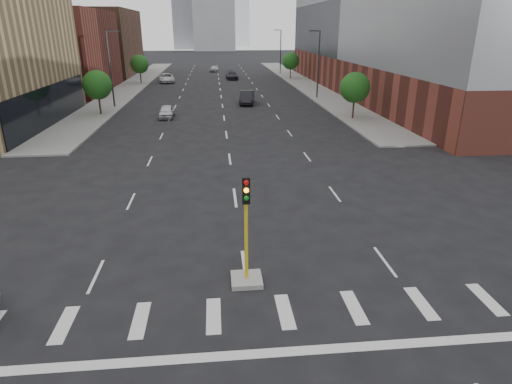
{
  "coord_description": "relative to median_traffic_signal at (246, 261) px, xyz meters",
  "views": [
    {
      "loc": [
        -1.02,
        -5.37,
        9.3
      ],
      "look_at": [
        0.69,
        12.29,
        2.5
      ],
      "focal_mm": 30.0,
      "sensor_mm": 36.0,
      "label": 1
    }
  ],
  "objects": [
    {
      "name": "sidewalk_left_far",
      "position": [
        -15.0,
        65.03,
        -0.9
      ],
      "size": [
        5.0,
        92.0,
        0.15
      ],
      "primitive_type": "cube",
      "color": "gray",
      "rests_on": "ground"
    },
    {
      "name": "sidewalk_right_far",
      "position": [
        15.0,
        65.03,
        -0.9
      ],
      "size": [
        5.0,
        92.0,
        0.15
      ],
      "primitive_type": "cube",
      "color": "gray",
      "rests_on": "ground"
    },
    {
      "name": "building_left_far_a",
      "position": [
        -27.5,
        57.03,
        5.03
      ],
      "size": [
        20.0,
        22.0,
        12.0
      ],
      "primitive_type": "cube",
      "color": "brown",
      "rests_on": "ground"
    },
    {
      "name": "building_left_far_b",
      "position": [
        -27.5,
        83.03,
        5.53
      ],
      "size": [
        20.0,
        24.0,
        13.0
      ],
      "primitive_type": "cube",
      "color": "brown",
      "rests_on": "ground"
    },
    {
      "name": "building_right_main",
      "position": [
        29.5,
        51.03,
        10.03
      ],
      "size": [
        24.0,
        70.0,
        22.0
      ],
      "color": "brown",
      "rests_on": "ground"
    },
    {
      "name": "median_traffic_signal",
      "position": [
        0.0,
        0.0,
        0.0
      ],
      "size": [
        1.2,
        1.2,
        4.4
      ],
      "color": "#999993",
      "rests_on": "ground"
    },
    {
      "name": "streetlight_right_a",
      "position": [
        13.41,
        46.03,
        4.04
      ],
      "size": [
        1.6,
        0.22,
        9.07
      ],
      "color": "#2D2D30",
      "rests_on": "ground"
    },
    {
      "name": "streetlight_right_b",
      "position": [
        13.41,
        81.03,
        4.04
      ],
      "size": [
        1.6,
        0.22,
        9.07
      ],
      "color": "#2D2D30",
      "rests_on": "ground"
    },
    {
      "name": "streetlight_left",
      "position": [
        -13.41,
        41.03,
        4.04
      ],
      "size": [
        1.6,
        0.22,
        9.07
      ],
      "color": "#2D2D30",
      "rests_on": "ground"
    },
    {
      "name": "tree_left_near",
      "position": [
        -14.0,
        36.03,
        2.42
      ],
      "size": [
        3.2,
        3.2,
        4.85
      ],
      "color": "#382619",
      "rests_on": "ground"
    },
    {
      "name": "tree_left_far",
      "position": [
        -14.0,
        66.03,
        2.42
      ],
      "size": [
        3.2,
        3.2,
        4.85
      ],
      "color": "#382619",
      "rests_on": "ground"
    },
    {
      "name": "tree_right_near",
      "position": [
        14.0,
        31.03,
        2.42
      ],
      "size": [
        3.2,
        3.2,
        4.85
      ],
      "color": "#382619",
      "rests_on": "ground"
    },
    {
      "name": "tree_right_far",
      "position": [
        14.0,
        71.03,
        2.42
      ],
      "size": [
        3.2,
        3.2,
        4.85
      ],
      "color": "#382619",
      "rests_on": "ground"
    },
    {
      "name": "car_near_left",
      "position": [
        -6.35,
        33.91,
        -0.31
      ],
      "size": [
        1.6,
        3.93,
        1.33
      ],
      "primitive_type": "imported",
      "rotation": [
        0.0,
        0.0,
        -0.01
      ],
      "color": "silver",
      "rests_on": "ground"
    },
    {
      "name": "car_mid_right",
      "position": [
        3.27,
        42.26,
        -0.13
      ],
      "size": [
        2.4,
        5.31,
        1.69
      ],
      "primitive_type": "imported",
      "rotation": [
        0.0,
        0.0,
        -0.12
      ],
      "color": "black",
      "rests_on": "ground"
    },
    {
      "name": "car_far_left",
      "position": [
        -9.64,
        67.63,
        -0.18
      ],
      "size": [
        3.45,
        6.04,
        1.59
      ],
      "primitive_type": "imported",
      "rotation": [
        0.0,
        0.0,
        0.15
      ],
      "color": "silver",
      "rests_on": "ground"
    },
    {
      "name": "car_deep_right",
      "position": [
        2.56,
        71.7,
        -0.22
      ],
      "size": [
        2.36,
        5.31,
        1.51
      ],
      "primitive_type": "imported",
      "rotation": [
        0.0,
        0.0,
        0.05
      ],
      "color": "black",
      "rests_on": "ground"
    },
    {
      "name": "car_distant",
      "position": [
        -0.79,
        87.84,
        -0.28
      ],
      "size": [
        2.15,
        4.25,
        1.39
      ],
      "primitive_type": "imported",
      "rotation": [
        0.0,
        0.0,
        -0.13
      ],
      "color": "silver",
      "rests_on": "ground"
    }
  ]
}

